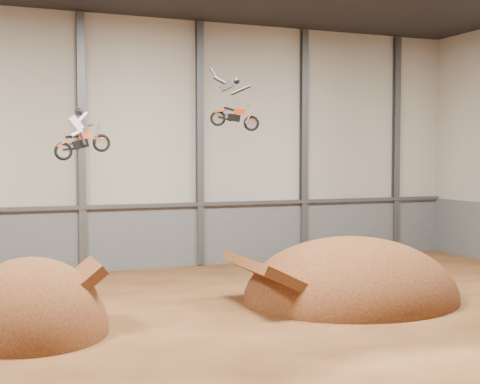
% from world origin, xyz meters
% --- Properties ---
extents(floor, '(40.00, 40.00, 0.00)m').
position_xyz_m(floor, '(0.00, 0.00, 0.00)').
color(floor, '#452612').
rests_on(floor, ground).
extents(back_wall, '(40.00, 0.10, 14.00)m').
position_xyz_m(back_wall, '(0.00, 15.00, 7.00)').
color(back_wall, '#AAA396').
rests_on(back_wall, ground).
extents(lower_band_back, '(39.80, 0.18, 3.50)m').
position_xyz_m(lower_band_back, '(0.00, 14.90, 1.75)').
color(lower_band_back, '#585C60').
rests_on(lower_band_back, ground).
extents(steel_rail, '(39.80, 0.35, 0.20)m').
position_xyz_m(steel_rail, '(0.00, 14.75, 3.55)').
color(steel_rail, '#47494F').
rests_on(steel_rail, lower_band_back).
extents(steel_column_2, '(0.40, 0.36, 13.90)m').
position_xyz_m(steel_column_2, '(-3.33, 14.80, 7.00)').
color(steel_column_2, '#47494F').
rests_on(steel_column_2, ground).
extents(steel_column_3, '(0.40, 0.36, 13.90)m').
position_xyz_m(steel_column_3, '(3.33, 14.80, 7.00)').
color(steel_column_3, '#47494F').
rests_on(steel_column_3, ground).
extents(steel_column_4, '(0.40, 0.36, 13.90)m').
position_xyz_m(steel_column_4, '(10.00, 14.80, 7.00)').
color(steel_column_4, '#47494F').
rests_on(steel_column_4, ground).
extents(steel_column_5, '(0.40, 0.36, 13.90)m').
position_xyz_m(steel_column_5, '(16.67, 14.80, 7.00)').
color(steel_column_5, '#47494F').
rests_on(steel_column_5, ground).
extents(takeoff_ramp, '(5.42, 6.25, 5.42)m').
position_xyz_m(takeoff_ramp, '(-6.93, 2.85, 0.00)').
color(takeoff_ramp, '#401F10').
rests_on(takeoff_ramp, ground).
extents(landing_ramp, '(9.62, 8.51, 5.55)m').
position_xyz_m(landing_ramp, '(6.55, 3.49, 0.00)').
color(landing_ramp, '#401F10').
rests_on(landing_ramp, ground).
extents(fmx_rider_a, '(2.80, 1.13, 2.57)m').
position_xyz_m(fmx_rider_a, '(-4.46, 6.23, 7.36)').
color(fmx_rider_a, '#DA4814').
extents(fmx_rider_b, '(2.92, 1.74, 2.55)m').
position_xyz_m(fmx_rider_b, '(0.77, 2.82, 8.47)').
color(fmx_rider_b, '#B82608').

